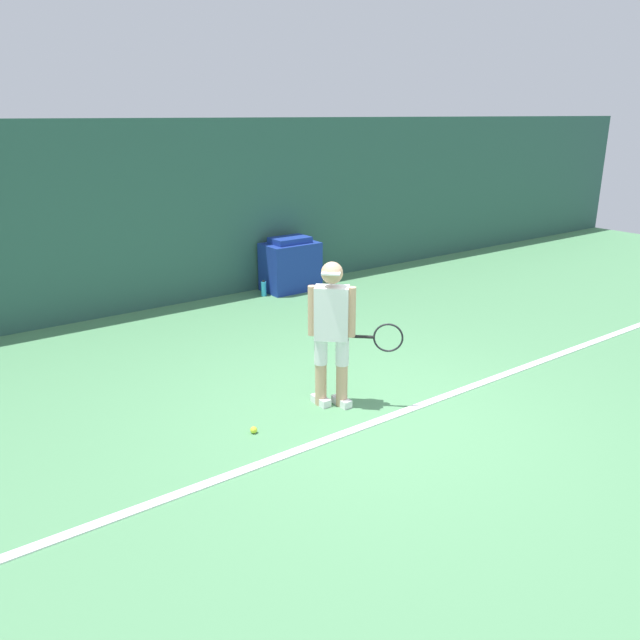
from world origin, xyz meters
TOP-DOWN VIEW (x-y plane):
  - ground_plane at (0.00, 0.00)m, footprint 24.00×24.00m
  - back_wall at (0.00, 4.84)m, footprint 24.00×0.10m
  - court_baseline at (0.00, -0.16)m, footprint 21.60×0.10m
  - tennis_player at (-0.21, 0.42)m, footprint 0.73×0.70m
  - tennis_ball at (-1.19, 0.37)m, footprint 0.07×0.07m
  - covered_chair at (1.93, 4.44)m, footprint 0.93×0.61m
  - water_bottle at (1.35, 4.38)m, footprint 0.09×0.09m

SIDE VIEW (x-z plane):
  - ground_plane at x=0.00m, z-range 0.00..0.00m
  - court_baseline at x=0.00m, z-range 0.00..0.01m
  - tennis_ball at x=-1.19m, z-range 0.00..0.07m
  - water_bottle at x=1.35m, z-range -0.01..0.26m
  - covered_chair at x=1.93m, z-range -0.02..0.90m
  - tennis_player at x=-0.21m, z-range 0.08..1.62m
  - back_wall at x=0.00m, z-range 0.00..2.85m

